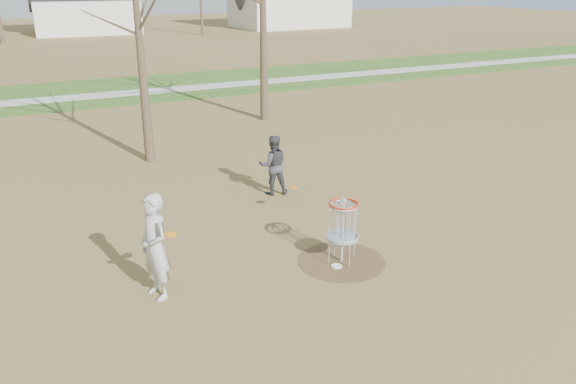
# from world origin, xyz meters

# --- Properties ---
(ground) EXTENTS (160.00, 160.00, 0.00)m
(ground) POSITION_xyz_m (0.00, 0.00, 0.00)
(ground) COLOR brown
(ground) RESTS_ON ground
(green_band) EXTENTS (160.00, 8.00, 0.01)m
(green_band) POSITION_xyz_m (0.00, 21.00, 0.01)
(green_band) COLOR #2D5119
(green_band) RESTS_ON ground
(footpath) EXTENTS (160.00, 1.50, 0.01)m
(footpath) POSITION_xyz_m (0.00, 20.00, 0.01)
(footpath) COLOR #9E9E99
(footpath) RESTS_ON green_band
(dirt_circle) EXTENTS (1.80, 1.80, 0.01)m
(dirt_circle) POSITION_xyz_m (0.00, 0.00, 0.01)
(dirt_circle) COLOR #47331E
(dirt_circle) RESTS_ON ground
(player_standing) EXTENTS (0.65, 0.83, 1.99)m
(player_standing) POSITION_xyz_m (-3.70, 0.32, 0.99)
(player_standing) COLOR #AFAFAF
(player_standing) RESTS_ON ground
(player_throwing) EXTENTS (0.92, 0.80, 1.62)m
(player_throwing) POSITION_xyz_m (0.35, 4.15, 0.81)
(player_throwing) COLOR #36373B
(player_throwing) RESTS_ON ground
(disc_grounded) EXTENTS (0.22, 0.22, 0.02)m
(disc_grounded) POSITION_xyz_m (-0.21, -0.16, 0.02)
(disc_grounded) COLOR white
(disc_grounded) RESTS_ON dirt_circle
(discs_in_play) EXTENTS (3.76, 2.49, 0.49)m
(discs_in_play) POSITION_xyz_m (-1.59, 1.34, 1.02)
(discs_in_play) COLOR orange
(discs_in_play) RESTS_ON ground
(disc_golf_basket) EXTENTS (0.64, 0.64, 1.35)m
(disc_golf_basket) POSITION_xyz_m (0.00, 0.00, 0.91)
(disc_golf_basket) COLOR #9EA3AD
(disc_golf_basket) RESTS_ON ground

